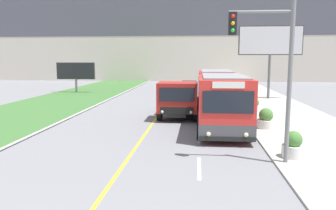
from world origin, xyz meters
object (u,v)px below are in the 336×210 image
Objects in this scene: billboard_small at (76,72)px; planter_round_second at (266,119)px; dump_truck at (179,100)px; car_distant at (189,88)px; billboard_large at (270,43)px; planter_round_third at (254,106)px; planter_round_near at (293,146)px; planter_round_far at (242,97)px; city_bus at (219,96)px; traffic_light_mast at (272,62)px.

billboard_small reaches higher than planter_round_second.
planter_round_second is (4.94, -3.09, -0.64)m from dump_truck.
car_distant is at bearing 88.87° from dump_truck.
billboard_large reaches higher than planter_round_third.
planter_round_near is at bearing -59.79° from dump_truck.
planter_round_second reaches higher than planter_round_third.
planter_round_far is at bearing 56.41° from dump_truck.
dump_truck is 5.67× the size of planter_round_far.
planter_round_third is at bearing 23.33° from dump_truck.
planter_round_third is at bearing -67.38° from car_distant.
city_bus is 8.21m from planter_round_near.
planter_round_near is at bearing -98.94° from billboard_large.
billboard_small is at bearing 168.50° from billboard_large.
billboard_large is 6.52× the size of planter_round_third.
billboard_small is (-20.29, 4.13, -2.89)m from billboard_large.
billboard_large is 6.44× the size of planter_round_far.
traffic_light_mast is at bearing -101.69° from billboard_large.
planter_round_third is (1.34, 11.28, -3.19)m from traffic_light_mast.
planter_round_near is 0.97× the size of planter_round_far.
billboard_large is (7.88, 10.53, 4.06)m from dump_truck.
planter_round_third is at bearing 47.13° from city_bus.
billboard_large reaches higher than billboard_small.
billboard_large is at bearing 53.19° from dump_truck.
billboard_large is at bearing 81.06° from planter_round_near.
billboard_small is 4.12× the size of planter_round_far.
planter_round_near is at bearing -90.40° from planter_round_second.
planter_round_second is at bearing 89.60° from planter_round_near.
city_bus is 2.98× the size of car_distant.
billboard_small is 28.91m from planter_round_near.
city_bus is 12.23× the size of planter_round_third.
billboard_small reaches higher than dump_truck.
planter_round_second is (2.41, -2.48, -0.96)m from city_bus.
car_distant is 22.86m from planter_round_near.
planter_round_third reaches higher than planter_round_near.
billboard_large reaches higher than dump_truck.
car_distant is 7.98m from planter_round_far.
planter_round_third is at bearing -35.27° from billboard_small.
traffic_light_mast is 20.05m from billboard_large.
traffic_light_mast is (3.55, -23.02, 3.04)m from car_distant.
billboard_small is at bearing 134.33° from planter_round_second.
dump_truck reaches higher than planter_round_second.
car_distant is (-2.25, 14.59, -0.83)m from city_bus.
billboard_small is 3.97× the size of planter_round_second.
city_bus is at bearing -115.64° from billboard_large.
planter_round_second is at bearing 79.46° from traffic_light_mast.
planter_round_near is (2.37, -7.80, -0.99)m from city_bus.
planter_round_far is (0.12, 15.97, 0.01)m from planter_round_near.
planter_round_far is at bearing -53.56° from car_distant.
billboard_large reaches higher than planter_round_near.
billboard_large reaches higher than traffic_light_mast.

